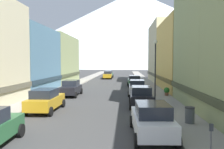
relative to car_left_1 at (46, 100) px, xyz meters
name	(u,v)px	position (x,y,z in m)	size (l,w,h in m)	color
sidewalk_left	(78,83)	(-2.45, 23.45, -0.82)	(2.50, 100.00, 0.15)	gray
sidewalk_right	(147,83)	(10.05, 23.45, -0.82)	(2.50, 100.00, 0.15)	gray
storefront_left_2	(15,61)	(-8.12, 11.59, 3.11)	(9.14, 10.96, 8.33)	slate
storefront_left_3	(46,60)	(-8.45, 24.09, 3.26)	(9.79, 13.71, 8.63)	#8C9966
storefront_right_1	(224,44)	(14.75, 3.04, 4.48)	(7.21, 8.46, 11.12)	#8C9966
storefront_right_2	(190,57)	(14.91, 14.05, 3.64)	(7.53, 12.83, 9.41)	#D8B259
storefront_right_3	(168,54)	(14.53, 27.23, 4.55)	(6.75, 13.40, 11.27)	beige
car_left_1	(46,100)	(0.00, 0.00, 0.00)	(2.06, 4.40, 1.78)	#B28419
car_left_2	(71,88)	(0.00, 8.19, 0.00)	(2.09, 4.41, 1.78)	black
car_right_0	(152,119)	(7.60, -5.57, 0.00)	(2.20, 4.46, 1.78)	silver
car_right_1	(141,96)	(7.60, 2.38, 0.00)	(2.11, 4.42, 1.78)	black
car_right_2	(137,87)	(7.60, 9.27, 0.00)	(2.18, 4.46, 1.78)	silver
car_right_3	(134,81)	(7.60, 18.05, 0.00)	(2.19, 4.46, 1.78)	#265933
car_driving_0	(108,75)	(2.20, 34.44, 0.00)	(2.06, 4.40, 1.78)	#B28419
car_driving_1	(109,74)	(2.20, 37.93, 0.00)	(2.06, 4.40, 1.78)	#265933
parking_meter_near	(211,136)	(9.55, -8.38, 0.11)	(0.14, 0.10, 1.33)	#595960
trash_bin_right	(190,115)	(10.15, -3.34, -0.26)	(0.59, 0.59, 0.98)	#4C5156
potted_plant_1	(167,91)	(10.80, 8.00, -0.23)	(0.62, 0.62, 0.91)	brown
streetlamp_right	(155,61)	(9.15, 5.12, 3.09)	(0.36, 0.36, 5.86)	black
mountain_backdrop	(134,29)	(16.53, 248.45, 41.70)	(310.36, 310.36, 85.21)	silver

